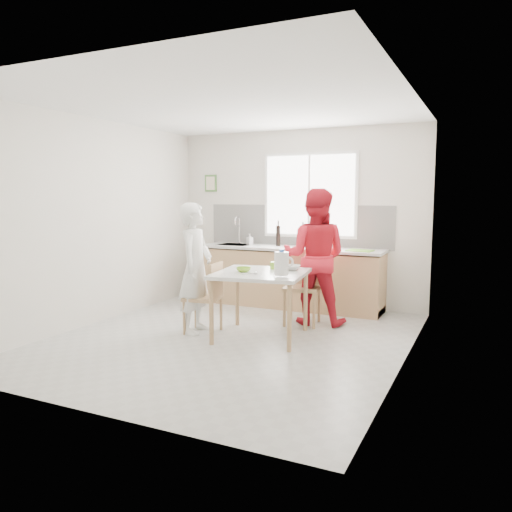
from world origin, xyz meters
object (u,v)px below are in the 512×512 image
(wine_bottle_a, at_px, (278,236))
(bowl_green, at_px, (244,270))
(bowl_white, at_px, (290,268))
(wine_bottle_b, at_px, (303,237))
(chair_far, at_px, (303,283))
(dining_table, at_px, (261,279))
(person_white, at_px, (196,268))
(person_red, at_px, (315,257))
(milk_jug, at_px, (282,263))
(chair_left, at_px, (208,294))

(wine_bottle_a, bearing_deg, bowl_green, -79.98)
(bowl_white, bearing_deg, wine_bottle_b, 104.80)
(chair_far, bearing_deg, dining_table, -113.01)
(dining_table, distance_m, wine_bottle_a, 1.87)
(chair_far, distance_m, person_white, 1.47)
(wine_bottle_a, bearing_deg, bowl_white, -62.13)
(person_white, height_order, person_red, person_red)
(dining_table, height_order, bowl_white, bowl_white)
(milk_jug, relative_size, wine_bottle_a, 0.89)
(person_red, bearing_deg, wine_bottle_b, -70.30)
(chair_left, distance_m, chair_far, 1.32)
(dining_table, distance_m, bowl_green, 0.23)
(dining_table, distance_m, chair_left, 0.72)
(person_white, distance_m, wine_bottle_b, 2.14)
(bowl_green, relative_size, wine_bottle_b, 0.59)
(person_white, bearing_deg, wine_bottle_b, -26.78)
(dining_table, height_order, person_white, person_white)
(dining_table, height_order, wine_bottle_a, wine_bottle_a)
(bowl_white, distance_m, wine_bottle_a, 1.68)
(chair_far, height_order, bowl_white, chair_far)
(dining_table, xyz_separation_m, bowl_white, (0.26, 0.29, 0.11))
(dining_table, bearing_deg, person_red, 68.23)
(person_red, distance_m, bowl_white, 0.63)
(bowl_green, distance_m, milk_jug, 0.59)
(wine_bottle_b, bearing_deg, bowl_green, -90.80)
(milk_jug, bearing_deg, chair_left, 164.44)
(chair_left, bearing_deg, dining_table, 90.00)
(chair_far, xyz_separation_m, bowl_green, (-0.42, -0.95, 0.28))
(person_red, height_order, bowl_white, person_red)
(chair_left, height_order, bowl_green, chair_left)
(chair_left, bearing_deg, person_white, -90.00)
(person_white, relative_size, milk_jug, 5.66)
(chair_far, distance_m, wine_bottle_b, 1.22)
(dining_table, xyz_separation_m, milk_jug, (0.36, -0.23, 0.24))
(chair_far, xyz_separation_m, milk_jug, (0.14, -1.10, 0.41))
(bowl_green, bearing_deg, bowl_white, 39.45)
(bowl_white, bearing_deg, dining_table, -131.71)
(dining_table, relative_size, bowl_green, 6.67)
(wine_bottle_a, xyz_separation_m, wine_bottle_b, (0.35, 0.14, -0.01))
(chair_far, bearing_deg, person_white, -145.27)
(bowl_white, bearing_deg, person_red, 80.50)
(milk_jug, bearing_deg, bowl_green, 156.25)
(person_white, xyz_separation_m, bowl_green, (0.64, 0.04, 0.02))
(dining_table, height_order, bowl_green, bowl_green)
(person_white, bearing_deg, dining_table, -90.00)
(wine_bottle_a, bearing_deg, wine_bottle_b, 21.02)
(person_white, relative_size, bowl_white, 6.66)
(chair_left, xyz_separation_m, person_white, (-0.15, -0.02, 0.32))
(bowl_white, distance_m, wine_bottle_b, 1.67)
(chair_left, xyz_separation_m, chair_far, (0.90, 0.97, 0.06))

